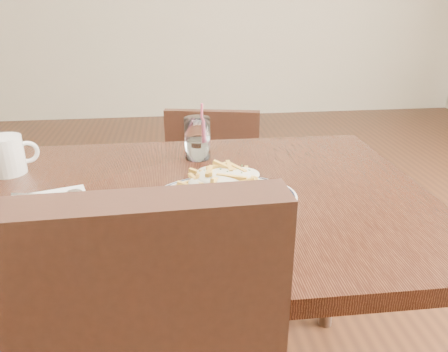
{
  "coord_description": "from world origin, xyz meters",
  "views": [
    {
      "loc": [
        0.0,
        -0.93,
        1.19
      ],
      "look_at": [
        0.11,
        -0.06,
        0.82
      ],
      "focal_mm": 35.0,
      "sensor_mm": 36.0,
      "label": 1
    }
  ],
  "objects": [
    {
      "name": "table",
      "position": [
        0.0,
        0.0,
        0.67
      ],
      "size": [
        1.2,
        0.8,
        0.75
      ],
      "color": "black",
      "rests_on": "ground"
    },
    {
      "name": "chair_far",
      "position": [
        0.16,
        0.75,
        0.44
      ],
      "size": [
        0.42,
        0.42,
        0.78
      ],
      "color": "black",
      "rests_on": "ground"
    },
    {
      "name": "fries_plate",
      "position": [
        0.11,
        -0.06,
        0.76
      ],
      "size": [
        0.33,
        0.29,
        0.02
      ],
      "color": "white",
      "rests_on": "table"
    },
    {
      "name": "loaded_fries",
      "position": [
        0.11,
        -0.06,
        0.81
      ],
      "size": [
        0.27,
        0.24,
        0.07
      ],
      "color": "gold",
      "rests_on": "fries_plate"
    },
    {
      "name": "napkin",
      "position": [
        -0.29,
        -0.02,
        0.75
      ],
      "size": [
        0.22,
        0.18,
        0.01
      ],
      "primitive_type": "cube",
      "rotation": [
        0.0,
        0.0,
        0.31
      ],
      "color": "white",
      "rests_on": "table"
    },
    {
      "name": "cutlery",
      "position": [
        -0.29,
        -0.02,
        0.76
      ],
      "size": [
        0.19,
        0.08,
        0.01
      ],
      "color": "silver",
      "rests_on": "napkin"
    },
    {
      "name": "water_glass",
      "position": [
        0.07,
        0.24,
        0.8
      ],
      "size": [
        0.07,
        0.07,
        0.16
      ],
      "color": "white",
      "rests_on": "table"
    },
    {
      "name": "coffee_mug",
      "position": [
        -0.43,
        0.19,
        0.8
      ],
      "size": [
        0.12,
        0.09,
        0.1
      ],
      "color": "white",
      "rests_on": "table"
    }
  ]
}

